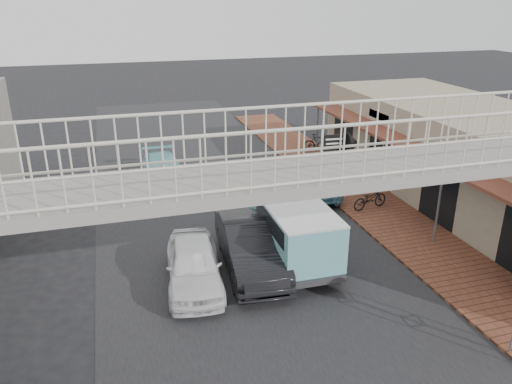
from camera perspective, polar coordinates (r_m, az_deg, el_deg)
ground at (r=15.88m, az=0.66°, el=-10.81°), size 120.00×120.00×0.00m
road_strip at (r=15.88m, az=0.66°, el=-10.80°), size 10.00×60.00×0.01m
sidewalk at (r=20.78m, az=15.55°, el=-3.33°), size 3.00×40.00×0.10m
shophouse_row at (r=23.43m, az=24.12°, el=3.51°), size 7.20×18.00×4.00m
footbridge at (r=11.04m, az=6.92°, el=-7.41°), size 16.40×2.40×6.34m
white_hatchback at (r=15.79m, az=-7.12°, el=-8.22°), size 2.13×4.32×1.42m
dark_sedan at (r=16.52m, az=-0.62°, el=-6.16°), size 2.09×5.09×1.64m
angkot_curb at (r=22.97m, az=5.42°, el=1.53°), size 2.71×5.16×1.38m
angkot_far at (r=24.31m, az=-10.66°, el=2.35°), size 2.03×4.72×1.35m
angkot_van at (r=16.63m, az=4.44°, el=-3.92°), size 2.08×4.43×2.16m
motorcycle_near at (r=21.53m, az=12.90°, el=-0.74°), size 1.78×0.93×0.89m
motorcycle_far at (r=29.12m, az=7.15°, el=5.61°), size 1.77×1.04×1.03m
arrow_sign at (r=22.20m, az=10.74°, el=5.39°), size 1.73×1.11×2.95m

